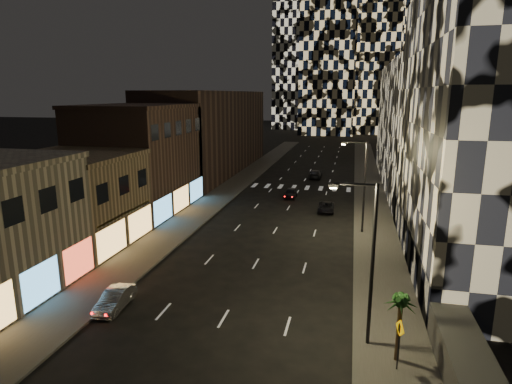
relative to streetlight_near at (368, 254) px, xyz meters
The scene contains 18 objects.
sidewalk_left 44.33m from the streetlight_near, 114.65° to the left, with size 4.00×120.00×0.15m, color #47443F.
sidewalk_right 40.38m from the streetlight_near, 87.64° to the left, with size 4.00×120.00×0.15m, color #47443F.
curb_left 43.50m from the streetlight_near, 112.12° to the left, with size 0.20×120.00×0.15m, color #4C4C47.
curb_right 40.35m from the streetlight_near, 90.65° to the left, with size 0.20×120.00×0.15m, color #4C4C47.
retail_tan 27.67m from the streetlight_near, 156.55° to the left, with size 10.00×10.00×8.00m, color #856E50.
retail_brown 34.58m from the streetlight_near, 137.17° to the left, with size 10.00×15.00×12.00m, color #4C352B.
retail_filler_left 56.09m from the streetlight_near, 116.89° to the left, with size 10.00×40.00×14.00m, color #4C352B.
midrise_base 15.51m from the streetlight_near, 74.78° to the left, with size 0.60×25.00×3.00m, color #383838.
plinth_right 6.67m from the streetlight_near, 23.29° to the right, with size 2.00×8.00×2.00m, color #383838.
midrise_filler_right 48.56m from the streetlight_near, 76.08° to the left, with size 16.00×40.00×18.00m, color #232326.
streetlight_near is the anchor object (origin of this frame).
streetlight_far 20.00m from the streetlight_near, 90.00° to the left, with size 2.55×0.25×9.00m.
car_silver_parked 16.27m from the streetlight_near, behind, with size 1.32×3.78×1.25m, color #A1A0A6.
car_dark_midlane 34.69m from the streetlight_near, 104.93° to the left, with size 1.54×3.84×1.31m, color black.
car_dark_oncoming 48.45m from the streetlight_near, 98.15° to the left, with size 1.88×4.64×1.35m, color black.
car_dark_rightlane 27.91m from the streetlight_near, 97.88° to the left, with size 1.83×3.97×1.10m, color black.
ped_sign 4.25m from the streetlight_near, 51.89° to the right, with size 0.31×0.87×2.71m.
palm_tree 3.01m from the streetlight_near, 36.60° to the right, with size 1.86×1.84×3.65m.
Camera 1 is at (7.27, -11.94, 13.54)m, focal length 30.00 mm.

